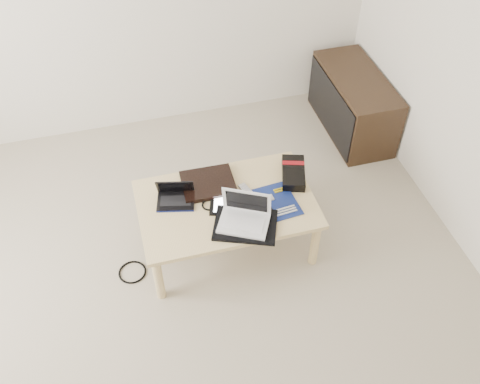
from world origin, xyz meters
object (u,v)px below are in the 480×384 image
object	(u,v)px
media_cabinet	(352,104)
netbook	(176,197)
coffee_table	(226,208)
white_laptop	(245,216)
gpu_box	(293,173)

from	to	relation	value
media_cabinet	netbook	xyz separation A→B (m)	(-1.58, -0.82, 0.18)
coffee_table	white_laptop	size ratio (longest dim) A/B	3.09
white_laptop	gpu_box	size ratio (longest dim) A/B	1.11
coffee_table	media_cabinet	size ratio (longest dim) A/B	1.22
media_cabinet	netbook	size ratio (longest dim) A/B	3.41
media_cabinet	white_laptop	size ratio (longest dim) A/B	2.53
white_laptop	gpu_box	distance (m)	0.52
white_laptop	gpu_box	bearing A→B (deg)	36.22
coffee_table	gpu_box	bearing A→B (deg)	13.13
coffee_table	netbook	distance (m)	0.33
gpu_box	media_cabinet	bearing A→B (deg)	45.40
media_cabinet	coffee_table	bearing A→B (deg)	-144.20
netbook	white_laptop	bearing A→B (deg)	-38.63
gpu_box	netbook	bearing A→B (deg)	-179.17
coffee_table	gpu_box	size ratio (longest dim) A/B	3.42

